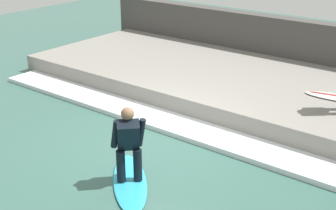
# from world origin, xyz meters

# --- Properties ---
(ground_plane) EXTENTS (28.00, 28.00, 0.00)m
(ground_plane) POSITION_xyz_m (0.00, 0.00, 0.00)
(ground_plane) COLOR #386056
(concrete_ledge) EXTENTS (4.40, 11.90, 0.50)m
(concrete_ledge) POSITION_xyz_m (3.53, 0.00, 0.25)
(concrete_ledge) COLOR gray
(concrete_ledge) RESTS_ON ground_plane
(back_wall) EXTENTS (0.50, 12.49, 1.60)m
(back_wall) POSITION_xyz_m (5.98, 0.00, 0.80)
(back_wall) COLOR #474442
(back_wall) RESTS_ON ground_plane
(wave_foam_crest) EXTENTS (0.90, 11.30, 0.11)m
(wave_foam_crest) POSITION_xyz_m (0.88, 0.00, 0.05)
(wave_foam_crest) COLOR silver
(wave_foam_crest) RESTS_ON ground_plane
(surfboard_riding) EXTENTS (1.78, 1.80, 0.06)m
(surfboard_riding) POSITION_xyz_m (-1.48, -0.64, 0.03)
(surfboard_riding) COLOR #2DADD1
(surfboard_riding) RESTS_ON ground_plane
(surfer_riding) EXTENTS (0.58, 0.58, 1.38)m
(surfer_riding) POSITION_xyz_m (-1.48, -0.64, 0.82)
(surfer_riding) COLOR black
(surfer_riding) RESTS_ON surfboard_riding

